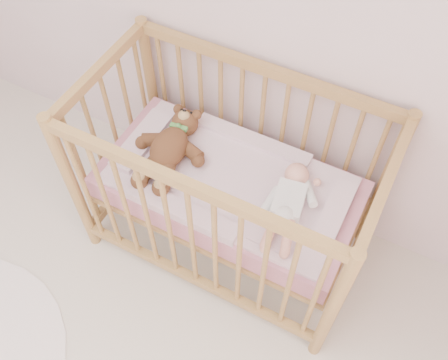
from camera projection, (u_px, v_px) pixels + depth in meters
The scene contains 5 objects.
crib at pixel (229, 187), 2.38m from camera, with size 1.36×0.76×1.00m, color #B3824C, non-canonical shape.
mattress at pixel (229, 189), 2.39m from camera, with size 1.22×0.62×0.13m, color pink.
blanket at pixel (229, 180), 2.33m from camera, with size 1.10×0.58×0.06m, color pink, non-canonical shape.
baby at pixel (289, 199), 2.17m from camera, with size 0.24×0.50×0.12m, color white, non-canonical shape.
teddy_bear at pixel (169, 148), 2.33m from camera, with size 0.37×0.53×0.15m, color brown, non-canonical shape.
Camera 1 is at (1.01, 0.38, 2.45)m, focal length 40.00 mm.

